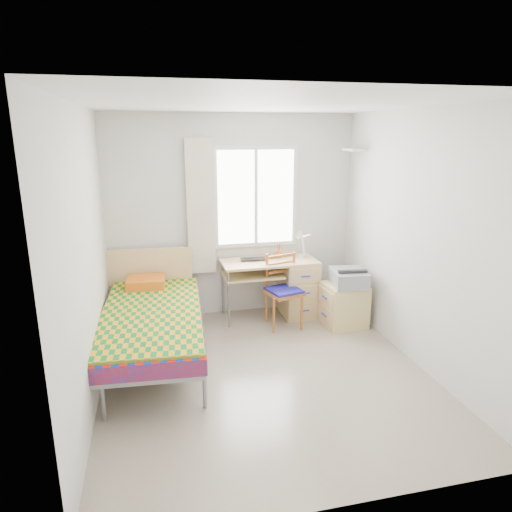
{
  "coord_description": "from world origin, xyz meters",
  "views": [
    {
      "loc": [
        -1.03,
        -4.0,
        2.36
      ],
      "look_at": [
        0.03,
        0.55,
        1.09
      ],
      "focal_mm": 32.0,
      "sensor_mm": 36.0,
      "label": 1
    }
  ],
  "objects_px": {
    "bed": "(152,317)",
    "printer": "(349,277)",
    "desk": "(293,285)",
    "cabinet": "(344,305)",
    "chair": "(283,286)"
  },
  "relations": [
    {
      "from": "chair",
      "to": "cabinet",
      "type": "height_order",
      "value": "chair"
    },
    {
      "from": "desk",
      "to": "cabinet",
      "type": "xyz_separation_m",
      "value": [
        0.51,
        -0.5,
        -0.14
      ]
    },
    {
      "from": "bed",
      "to": "printer",
      "type": "height_order",
      "value": "bed"
    },
    {
      "from": "bed",
      "to": "cabinet",
      "type": "bearing_deg",
      "value": 11.28
    },
    {
      "from": "chair",
      "to": "printer",
      "type": "xyz_separation_m",
      "value": [
        0.76,
        -0.25,
        0.13
      ]
    },
    {
      "from": "bed",
      "to": "cabinet",
      "type": "distance_m",
      "value": 2.37
    },
    {
      "from": "cabinet",
      "to": "bed",
      "type": "bearing_deg",
      "value": -176.32
    },
    {
      "from": "desk",
      "to": "printer",
      "type": "height_order",
      "value": "desk"
    },
    {
      "from": "desk",
      "to": "cabinet",
      "type": "distance_m",
      "value": 0.73
    },
    {
      "from": "bed",
      "to": "printer",
      "type": "relative_size",
      "value": 4.53
    },
    {
      "from": "chair",
      "to": "printer",
      "type": "distance_m",
      "value": 0.81
    },
    {
      "from": "bed",
      "to": "printer",
      "type": "distance_m",
      "value": 2.39
    },
    {
      "from": "chair",
      "to": "desk",
      "type": "bearing_deg",
      "value": 37.91
    },
    {
      "from": "chair",
      "to": "printer",
      "type": "bearing_deg",
      "value": -33.4
    },
    {
      "from": "bed",
      "to": "chair",
      "type": "distance_m",
      "value": 1.69
    }
  ]
}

